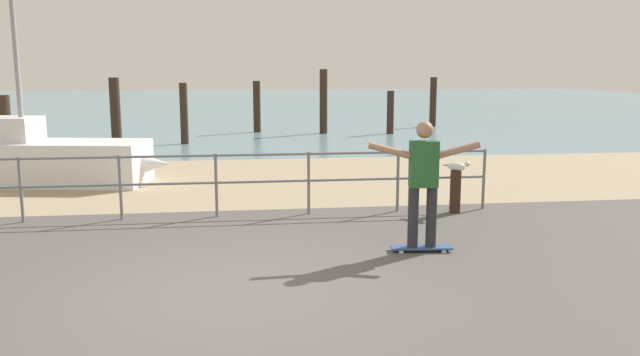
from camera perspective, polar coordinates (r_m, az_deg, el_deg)
name	(u,v)px	position (r m, az deg, el deg)	size (l,w,h in m)	color
ground_plane	(227,333)	(6.10, -8.31, -13.55)	(24.00, 10.00, 0.04)	#514C49
beach_strip	(233,181)	(13.81, -7.83, -0.24)	(24.00, 6.00, 0.04)	tan
sea_surface	(235,105)	(41.66, -7.59, 6.54)	(72.00, 50.00, 0.04)	slate
railing_fence	(168,177)	(10.40, -13.42, 0.12)	(10.53, 0.05, 1.05)	slate
sailboat	(46,160)	(14.32, -23.32, 1.51)	(5.06, 2.13, 4.76)	silver
skateboard	(421,248)	(8.53, 9.06, -6.18)	(0.81, 0.27, 0.08)	#334C8C
skateboarder	(423,177)	(8.32, 9.24, 0.11)	(1.45, 0.23, 1.65)	#26262B
bollard_short	(455,192)	(10.80, 12.02, -1.26)	(0.18, 0.18, 0.72)	#332319
seagull	(457,166)	(10.71, 12.19, 1.03)	(0.39, 0.37, 0.18)	white
groyne_post_0	(5,125)	(19.80, -26.36, 4.30)	(0.34, 0.34, 1.65)	#332319
groyne_post_1	(115,109)	(22.40, -17.86, 5.92)	(0.34, 0.34, 2.06)	#332319
groyne_post_2	(184,114)	(20.45, -12.09, 5.64)	(0.24, 0.24, 1.92)	#332319
groyne_post_3	(257,107)	(23.74, -5.67, 6.35)	(0.27, 0.27, 1.90)	#332319
groyne_post_4	(324,102)	(23.15, 0.32, 6.84)	(0.28, 0.28, 2.33)	#332319
groyne_post_5	(390,113)	(23.20, 6.32, 5.84)	(0.26, 0.26, 1.56)	#332319
groyne_post_6	(433,102)	(26.28, 10.09, 6.70)	(0.27, 0.27, 2.00)	#332319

